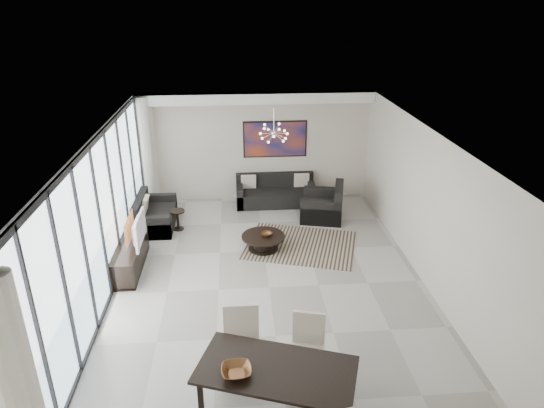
{
  "coord_description": "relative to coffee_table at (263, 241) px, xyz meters",
  "views": [
    {
      "loc": [
        -0.58,
        -7.83,
        5.12
      ],
      "look_at": [
        0.15,
        1.12,
        1.25
      ],
      "focal_mm": 32.0,
      "sensor_mm": 36.0,
      "label": 1
    }
  ],
  "objects": [
    {
      "name": "bowl_dining",
      "position": [
        -0.63,
        -4.68,
        0.68
      ],
      "size": [
        0.4,
        0.4,
        0.09
      ],
      "primitive_type": "imported",
      "rotation": [
        0.0,
        0.0,
        0.07
      ],
      "color": "brown",
      "rests_on": "dining_table"
    },
    {
      "name": "sofa_main",
      "position": [
        0.49,
        2.54,
        0.07
      ],
      "size": [
        2.08,
        0.85,
        0.76
      ],
      "color": "black",
      "rests_on": "floor"
    },
    {
      "name": "soffit",
      "position": [
        0.01,
        2.77,
        2.58
      ],
      "size": [
        5.98,
        0.4,
        0.26
      ],
      "primitive_type": "cube",
      "color": "white",
      "rests_on": "room_shell"
    },
    {
      "name": "armchair",
      "position": [
        1.61,
        1.51,
        0.11
      ],
      "size": [
        1.21,
        1.25,
        0.88
      ],
      "color": "black",
      "rests_on": "floor"
    },
    {
      "name": "dining_table",
      "position": [
        -0.13,
        -4.63,
        0.55
      ],
      "size": [
        2.19,
        1.59,
        0.82
      ],
      "color": "black",
      "rests_on": "floor"
    },
    {
      "name": "tv_console",
      "position": [
        -2.75,
        -0.58,
        0.08
      ],
      "size": [
        0.49,
        1.74,
        0.54
      ],
      "primitive_type": "cube",
      "color": "black",
      "rests_on": "floor"
    },
    {
      "name": "coffee_table",
      "position": [
        0.0,
        0.0,
        0.0
      ],
      "size": [
        0.95,
        0.95,
        0.33
      ],
      "color": "black",
      "rests_on": "floor"
    },
    {
      "name": "bowl_coffee",
      "position": [
        0.07,
        -0.02,
        0.18
      ],
      "size": [
        0.29,
        0.29,
        0.08
      ],
      "primitive_type": "imported",
      "rotation": [
        0.0,
        0.0,
        -0.17
      ],
      "color": "brown",
      "rests_on": "coffee_table"
    },
    {
      "name": "side_table",
      "position": [
        -1.95,
        1.14,
        0.14
      ],
      "size": [
        0.36,
        0.36,
        0.49
      ],
      "color": "black",
      "rests_on": "floor"
    },
    {
      "name": "rug",
      "position": [
        0.85,
        0.11,
        -0.18
      ],
      "size": [
        2.78,
        2.42,
        0.01
      ],
      "primitive_type": "cube",
      "rotation": [
        0.0,
        0.0,
        -0.29
      ],
      "color": "black",
      "rests_on": "floor"
    },
    {
      "name": "dining_chair_ne",
      "position": [
        0.39,
        -3.86,
        0.39
      ],
      "size": [
        0.57,
        0.57,
        1.01
      ],
      "color": "beige",
      "rests_on": "floor"
    },
    {
      "name": "window_wall",
      "position": [
        -2.84,
        -1.53,
        1.28
      ],
      "size": [
        0.37,
        8.95,
        2.9
      ],
      "color": "silver",
      "rests_on": "floor"
    },
    {
      "name": "television",
      "position": [
        -2.59,
        -0.53,
        0.65
      ],
      "size": [
        0.13,
        1.0,
        0.58
      ],
      "primitive_type": "imported",
      "rotation": [
        0.0,
        0.0,
        1.57
      ],
      "color": "gray",
      "rests_on": "tv_console"
    },
    {
      "name": "loveseat",
      "position": [
        -2.53,
        1.36,
        0.07
      ],
      "size": [
        0.86,
        1.52,
        0.76
      ],
      "color": "black",
      "rests_on": "floor"
    },
    {
      "name": "chandelier",
      "position": [
        0.31,
        0.97,
        2.16
      ],
      "size": [
        0.66,
        0.66,
        0.71
      ],
      "color": "silver",
      "rests_on": "room_shell"
    },
    {
      "name": "room_shell",
      "position": [
        0.47,
        -1.53,
        1.26
      ],
      "size": [
        6.0,
        9.0,
        2.9
      ],
      "color": "#A8A39B",
      "rests_on": "ground"
    },
    {
      "name": "painting",
      "position": [
        0.51,
        2.94,
        1.46
      ],
      "size": [
        1.68,
        0.04,
        0.98
      ],
      "primitive_type": "cube",
      "color": "#A53B17",
      "rests_on": "room_shell"
    },
    {
      "name": "dining_chair_nw",
      "position": [
        -0.55,
        -3.75,
        0.45
      ],
      "size": [
        0.51,
        0.51,
        1.11
      ],
      "color": "beige",
      "rests_on": "floor"
    }
  ]
}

